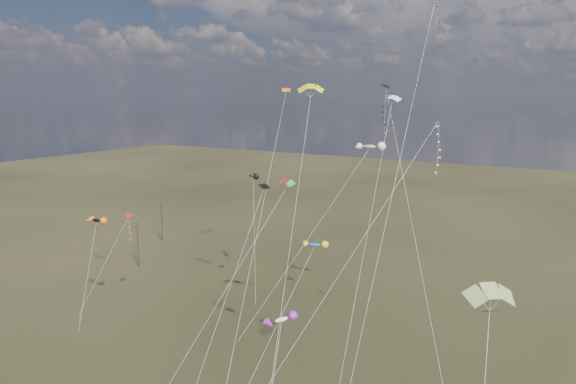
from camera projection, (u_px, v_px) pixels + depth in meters
The scene contains 17 objects.
utility_pole_near at pixel (138, 244), 90.36m from camera, with size 1.40×0.20×8.00m.
utility_pole_far at pixel (162, 221), 106.20m from camera, with size 1.40×0.20×8.00m.
diamond_black_high at pixel (389, 126), 58.05m from camera, with size 14.86×19.44×31.06m.
diamond_navy_tall at pixel (430, 37), 52.23m from camera, with size 1.80×28.93×41.70m.
diamond_black_mid at pixel (247, 236), 52.86m from camera, with size 1.47×13.43×20.54m.
diamond_red_low at pixel (127, 232), 71.16m from camera, with size 4.62×6.96×13.74m.
diamond_navy_right at pixel (428, 161), 52.19m from camera, with size 12.17×18.68×27.69m.
diamond_orange_center at pixel (269, 174), 55.49m from camera, with size 7.11×23.60×30.68m.
parafoil_yellow at pixel (310, 88), 53.04m from camera, with size 6.37×18.46×31.39m.
parafoil_blue_white at pixel (391, 100), 55.51m from camera, with size 2.14×16.63×30.13m.
parafoil_striped at pixel (491, 292), 27.63m from camera, with size 3.53×13.99×20.18m.
parafoil_tricolor at pixel (285, 183), 51.31m from camera, with size 9.24×11.77×21.92m.
novelty_black_orange at pixel (96, 220), 70.30m from camera, with size 5.21×7.42×13.52m.
novelty_orange_black at pixel (253, 176), 80.93m from camera, with size 7.64×10.03×17.82m.
novelty_white_purple at pixel (281, 321), 36.90m from camera, with size 2.90×9.12×14.33m.
novelty_redwhite_stripe at pixel (369, 147), 66.93m from camera, with size 12.08×16.54×23.87m.
novelty_blue_yellow at pixel (314, 245), 54.48m from camera, with size 4.46×10.39×14.68m.
Camera 1 is at (29.35, -31.23, 29.85)m, focal length 32.00 mm.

